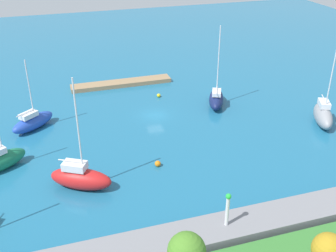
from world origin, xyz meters
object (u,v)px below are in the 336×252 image
at_px(sailboat_gray_west_end, 323,115).
at_px(park_tree_west, 329,250).
at_px(harbor_beacon, 228,207).
at_px(sailboat_red_east_end, 80,177).
at_px(pier_dock, 121,83).
at_px(sailboat_navy_off_beacon, 216,99).
at_px(mooring_buoy_orange, 158,164).
at_px(park_tree_mideast, 187,251).
at_px(sailboat_green_inner_mooring, 2,160).
at_px(sailboat_blue_mid_basin, 33,121).
at_px(mooring_buoy_yellow, 159,95).

bearing_deg(sailboat_gray_west_end, park_tree_west, -11.66).
distance_m(harbor_beacon, sailboat_red_east_end, 17.98).
distance_m(pier_dock, sailboat_red_east_end, 32.01).
relative_size(park_tree_west, sailboat_navy_off_beacon, 0.42).
distance_m(park_tree_west, mooring_buoy_orange, 24.84).
xyz_separation_m(park_tree_mideast, sailboat_red_east_end, (6.35, -18.41, -3.99)).
relative_size(park_tree_mideast, sailboat_green_inner_mooring, 0.56).
relative_size(sailboat_red_east_end, mooring_buoy_orange, 17.77).
bearing_deg(sailboat_red_east_end, sailboat_green_inner_mooring, 171.99).
distance_m(pier_dock, park_tree_west, 52.22).
bearing_deg(pier_dock, sailboat_red_east_end, 69.79).
relative_size(sailboat_blue_mid_basin, sailboat_gray_west_end, 0.90).
distance_m(pier_dock, sailboat_green_inner_mooring, 30.53).
height_order(park_tree_mideast, mooring_buoy_yellow, park_tree_mideast).
height_order(harbor_beacon, park_tree_mideast, park_tree_mideast).
xyz_separation_m(park_tree_mideast, sailboat_green_inner_mooring, (15.28, -25.37, -4.12)).
bearing_deg(sailboat_red_east_end, sailboat_navy_off_beacon, 63.87).
distance_m(park_tree_mideast, sailboat_green_inner_mooring, 29.90).
bearing_deg(park_tree_west, sailboat_red_east_end, -51.89).
xyz_separation_m(pier_dock, sailboat_navy_off_beacon, (-13.19, 13.70, 0.91)).
height_order(park_tree_mideast, sailboat_gray_west_end, sailboat_gray_west_end).
xyz_separation_m(pier_dock, mooring_buoy_orange, (1.24, 28.39, 0.00)).
xyz_separation_m(harbor_beacon, park_tree_west, (-4.27, 9.07, 1.78)).
bearing_deg(sailboat_navy_off_beacon, park_tree_west, -165.89).
relative_size(pier_dock, harbor_beacon, 4.99).
bearing_deg(park_tree_mideast, sailboat_red_east_end, -70.97).
relative_size(harbor_beacon, mooring_buoy_yellow, 5.80).
height_order(sailboat_blue_mid_basin, mooring_buoy_orange, sailboat_blue_mid_basin).
relative_size(sailboat_blue_mid_basin, sailboat_green_inner_mooring, 1.02).
bearing_deg(sailboat_gray_west_end, mooring_buoy_orange, -57.23).
distance_m(sailboat_navy_off_beacon, mooring_buoy_orange, 20.60).
xyz_separation_m(harbor_beacon, sailboat_red_east_end, (12.69, -12.54, -2.23)).
xyz_separation_m(park_tree_west, sailboat_gray_west_end, (-20.05, -26.99, -3.92)).
height_order(sailboat_gray_west_end, mooring_buoy_orange, sailboat_gray_west_end).
relative_size(sailboat_navy_off_beacon, sailboat_green_inner_mooring, 1.28).
distance_m(harbor_beacon, park_tree_mideast, 8.81).
relative_size(pier_dock, sailboat_green_inner_mooring, 1.79).
relative_size(park_tree_west, mooring_buoy_yellow, 8.72).
height_order(pier_dock, sailboat_navy_off_beacon, sailboat_navy_off_beacon).
height_order(sailboat_navy_off_beacon, sailboat_blue_mid_basin, sailboat_navy_off_beacon).
relative_size(mooring_buoy_orange, mooring_buoy_yellow, 1.21).
xyz_separation_m(park_tree_west, sailboat_red_east_end, (16.96, -21.62, -4.01)).
relative_size(pier_dock, sailboat_red_east_end, 1.35).
bearing_deg(mooring_buoy_yellow, harbor_beacon, 84.41).
distance_m(sailboat_red_east_end, mooring_buoy_orange, 10.00).
distance_m(sailboat_gray_west_end, mooring_buoy_yellow, 27.12).
xyz_separation_m(harbor_beacon, mooring_buoy_orange, (2.87, -14.18, -3.25)).
xyz_separation_m(pier_dock, sailboat_gray_west_end, (-25.96, 24.65, 1.12)).
bearing_deg(park_tree_west, mooring_buoy_orange, -72.93).
height_order(sailboat_navy_off_beacon, sailboat_red_east_end, sailboat_red_east_end).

